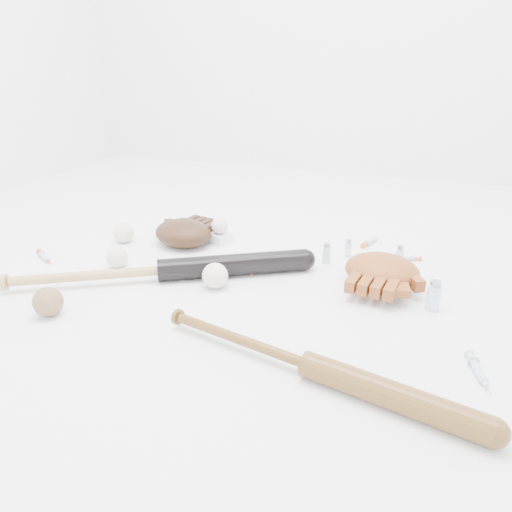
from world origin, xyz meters
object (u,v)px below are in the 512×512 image
(glove_dark, at_px, (183,233))
(bat_wood, at_px, (308,364))
(bat_dark, at_px, (161,270))
(pedestal, at_px, (220,238))

(glove_dark, bearing_deg, bat_wood, -32.25)
(bat_dark, xyz_separation_m, pedestal, (0.05, 0.36, -0.02))
(pedestal, bearing_deg, glove_dark, -153.01)
(bat_dark, relative_size, glove_dark, 3.77)
(bat_wood, distance_m, pedestal, 0.86)
(glove_dark, bearing_deg, pedestal, 39.23)
(pedestal, bearing_deg, bat_dark, -97.29)
(bat_wood, height_order, pedestal, bat_wood)
(glove_dark, height_order, pedestal, glove_dark)
(bat_dark, distance_m, bat_wood, 0.65)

